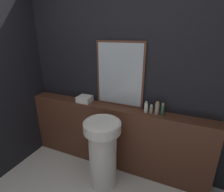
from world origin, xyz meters
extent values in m
cube|color=black|center=(0.00, 1.67, 1.25)|extent=(8.00, 0.06, 2.50)
cube|color=#512D1E|center=(0.00, 1.54, 0.45)|extent=(2.52, 0.21, 0.91)
cylinder|color=silver|center=(0.03, 1.16, 0.38)|extent=(0.33, 0.33, 0.76)
cylinder|color=silver|center=(0.03, 1.16, 0.81)|extent=(0.43, 0.43, 0.11)
torus|color=silver|center=(0.03, 1.16, 0.87)|extent=(0.42, 0.42, 0.02)
cube|color=#563323|center=(0.06, 1.63, 1.32)|extent=(0.63, 0.03, 0.82)
cube|color=#B2BCC6|center=(0.06, 1.62, 1.32)|extent=(0.58, 0.02, 0.77)
cube|color=white|center=(-0.43, 1.54, 0.95)|extent=(0.19, 0.18, 0.08)
cylinder|color=white|center=(0.43, 1.54, 0.97)|extent=(0.04, 0.04, 0.11)
cylinder|color=silver|center=(0.43, 1.54, 1.04)|extent=(0.03, 0.03, 0.03)
cylinder|color=gray|center=(0.50, 1.54, 0.95)|extent=(0.04, 0.04, 0.09)
cylinder|color=silver|center=(0.50, 1.54, 1.01)|extent=(0.03, 0.03, 0.02)
cylinder|color=gray|center=(0.56, 1.54, 0.97)|extent=(0.05, 0.05, 0.13)
cylinder|color=tan|center=(0.56, 1.54, 1.05)|extent=(0.04, 0.04, 0.03)
cylinder|color=#2D4C3D|center=(0.63, 1.54, 0.97)|extent=(0.04, 0.04, 0.12)
cylinder|color=tan|center=(0.63, 1.54, 1.04)|extent=(0.03, 0.03, 0.03)
camera|label=1|loc=(0.82, -0.39, 1.82)|focal=28.00mm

